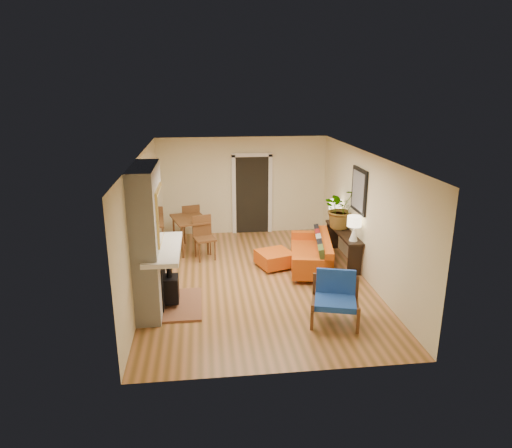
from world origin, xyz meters
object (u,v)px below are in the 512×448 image
object	(u,v)px
sofa	(314,254)
houseplant	(341,208)
blue_chair	(335,295)
ottoman	(275,258)
console_table	(343,237)
lamp_far	(335,208)
lamp_near	(354,225)
dining_table	(193,224)

from	to	relation	value
sofa	houseplant	distance (m)	1.27
sofa	blue_chair	size ratio (longest dim) A/B	2.11
ottoman	console_table	bearing A→B (deg)	6.48
sofa	houseplant	bearing A→B (deg)	37.49
lamp_far	lamp_near	bearing A→B (deg)	-90.00
ottoman	blue_chair	world-z (taller)	blue_chair
blue_chair	dining_table	distance (m)	4.51
dining_table	console_table	size ratio (longest dim) A/B	1.03
console_table	houseplant	bearing A→B (deg)	92.34
console_table	dining_table	bearing A→B (deg)	161.04
console_table	houseplant	xyz separation A→B (m)	(-0.01, 0.24, 0.62)
blue_chair	houseplant	xyz separation A→B (m)	(0.93, 2.86, 0.75)
dining_table	lamp_far	xyz separation A→B (m)	(3.40, -0.42, 0.41)
console_table	lamp_far	distance (m)	0.89
dining_table	console_table	distance (m)	3.59
sofa	console_table	distance (m)	0.85
dining_table	sofa	bearing A→B (deg)	-29.43
sofa	blue_chair	distance (m)	2.30
blue_chair	lamp_far	distance (m)	3.54
ottoman	dining_table	world-z (taller)	dining_table
blue_chair	lamp_near	distance (m)	2.24
sofa	blue_chair	bearing A→B (deg)	-94.64
sofa	dining_table	size ratio (longest dim) A/B	1.08
dining_table	houseplant	size ratio (longest dim) A/B	2.02
houseplant	console_table	bearing A→B (deg)	-87.66
dining_table	lamp_far	size ratio (longest dim) A/B	3.52
console_table	lamp_near	xyz separation A→B (m)	(0.00, -0.67, 0.49)
console_table	sofa	bearing A→B (deg)	-156.66
sofa	dining_table	xyz separation A→B (m)	(-2.64, 1.49, 0.32)
ottoman	sofa	bearing A→B (deg)	-9.52
sofa	lamp_near	world-z (taller)	lamp_near
blue_chair	console_table	xyz separation A→B (m)	(0.94, 2.61, 0.13)
console_table	houseplant	distance (m)	0.66
blue_chair	console_table	distance (m)	2.78
houseplant	lamp_far	bearing A→B (deg)	88.85
sofa	ottoman	distance (m)	0.87
ottoman	dining_table	xyz separation A→B (m)	(-1.79, 1.35, 0.45)
dining_table	console_table	xyz separation A→B (m)	(3.40, -1.17, -0.08)
lamp_near	houseplant	world-z (taller)	houseplant
lamp_near	lamp_far	world-z (taller)	same
lamp_near	sofa	bearing A→B (deg)	155.07
blue_chair	lamp_far	xyz separation A→B (m)	(0.94, 3.36, 0.61)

